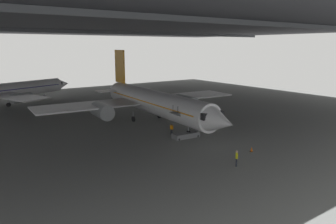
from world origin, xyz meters
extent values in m
plane|color=slate|center=(0.00, 0.00, 0.00)|extent=(110.00, 110.00, 0.00)
cube|color=#38383D|center=(0.00, 13.75, 16.87)|extent=(121.00, 99.00, 1.20)
cube|color=#4C4F54|center=(0.00, -11.00, 15.87)|extent=(115.50, 0.50, 0.70)
cube|color=#4C4F54|center=(0.00, 30.25, 15.87)|extent=(115.50, 0.50, 0.70)
cylinder|color=white|center=(0.28, 1.78, 3.56)|extent=(5.51, 29.43, 3.92)
cone|color=white|center=(-0.61, -14.59, 3.56)|extent=(4.10, 4.91, 3.85)
cube|color=black|center=(-0.48, -12.11, 4.05)|extent=(3.48, 2.92, 0.86)
cone|color=white|center=(1.17, 18.15, 3.95)|extent=(3.67, 6.45, 3.34)
cube|color=orange|center=(1.03, 15.68, 8.74)|extent=(0.47, 4.29, 6.42)
cube|color=white|center=(3.72, 14.46, 4.15)|extent=(5.16, 3.48, 0.16)
cube|color=white|center=(-1.77, 14.76, 4.15)|extent=(5.16, 3.48, 0.16)
cube|color=white|center=(10.69, 5.96, 3.17)|extent=(16.78, 8.02, 0.24)
cylinder|color=#9EA3A8|center=(8.61, 3.94, 2.48)|extent=(2.71, 5.23, 2.43)
cube|color=white|center=(-9.62, 7.07, 3.17)|extent=(16.78, 8.02, 0.24)
cylinder|color=#9EA3A8|center=(-7.77, 4.83, 2.48)|extent=(2.71, 5.23, 2.43)
cube|color=orange|center=(0.28, 1.78, 3.86)|extent=(5.47, 27.29, 0.16)
cylinder|color=#9EA3A8|center=(-0.26, -8.01, 1.25)|extent=(0.20, 0.20, 1.15)
cylinder|color=black|center=(-0.26, -8.01, 0.45)|extent=(0.35, 0.91, 0.90)
cylinder|color=#9EA3A8|center=(2.99, 4.49, 1.25)|extent=(0.20, 0.20, 1.15)
cylinder|color=black|center=(2.99, 4.49, 0.45)|extent=(0.35, 0.91, 0.90)
cylinder|color=#9EA3A8|center=(-2.13, 4.77, 1.25)|extent=(0.20, 0.20, 1.15)
cylinder|color=black|center=(-2.13, 4.77, 0.45)|extent=(0.35, 0.91, 0.90)
cube|color=slate|center=(-0.84, -8.16, 0.35)|extent=(4.00, 1.71, 0.70)
cube|color=slate|center=(-0.84, -8.16, 2.23)|extent=(3.71, 1.50, 3.15)
cube|color=slate|center=(-2.62, -8.06, 3.76)|extent=(1.17, 1.36, 0.12)
cylinder|color=black|center=(-2.66, -8.66, 4.26)|extent=(0.06, 0.06, 1.00)
cylinder|color=black|center=(-2.59, -7.47, 4.26)|extent=(0.06, 0.06, 1.00)
cylinder|color=black|center=(-2.48, -8.77, 0.15)|extent=(0.31, 0.14, 0.30)
cylinder|color=black|center=(-2.41, -7.38, 0.15)|extent=(0.31, 0.14, 0.30)
cylinder|color=black|center=(0.73, -8.95, 0.15)|extent=(0.31, 0.14, 0.30)
cylinder|color=black|center=(0.80, -7.55, 0.15)|extent=(0.31, 0.14, 0.30)
cylinder|color=#232838|center=(-3.25, -20.02, 0.44)|extent=(0.14, 0.14, 0.88)
cylinder|color=#232838|center=(-3.13, -19.88, 0.44)|extent=(0.14, 0.14, 0.88)
cube|color=yellow|center=(-3.19, -19.95, 1.19)|extent=(0.40, 0.42, 0.62)
cylinder|color=yellow|center=(-3.34, -20.13, 1.23)|extent=(0.09, 0.09, 0.59)
cylinder|color=yellow|center=(-3.04, -19.78, 1.23)|extent=(0.09, 0.09, 0.59)
sphere|color=beige|center=(-3.19, -19.95, 1.64)|extent=(0.24, 0.24, 0.24)
cylinder|color=#232838|center=(-1.59, -5.90, 0.41)|extent=(0.14, 0.14, 0.82)
cylinder|color=#232838|center=(-1.67, -5.74, 0.41)|extent=(0.14, 0.14, 0.82)
cube|color=orange|center=(-1.63, -5.82, 1.11)|extent=(0.35, 0.42, 0.58)
cylinder|color=orange|center=(-1.54, -6.03, 1.14)|extent=(0.09, 0.09, 0.55)
cylinder|color=orange|center=(-1.72, -5.61, 1.14)|extent=(0.09, 0.09, 0.55)
sphere|color=brown|center=(-1.63, -5.82, 1.53)|extent=(0.22, 0.22, 0.22)
cylinder|color=white|center=(-15.94, 34.92, 3.22)|extent=(23.59, 11.83, 3.23)
cone|color=white|center=(-3.38, 39.86, 3.22)|extent=(4.77, 4.37, 3.17)
cube|color=black|center=(-5.28, 39.11, 3.62)|extent=(3.11, 3.38, 0.71)
cube|color=white|center=(-16.50, 25.70, 2.89)|extent=(10.41, 14.72, 0.24)
cylinder|color=#9EA3A8|center=(-15.46, 27.85, 2.33)|extent=(4.64, 3.40, 2.00)
cube|color=navy|center=(-15.94, 34.92, 3.46)|extent=(21.98, 11.24, 0.16)
cylinder|color=#9EA3A8|center=(-8.42, 37.88, 1.25)|extent=(0.20, 0.20, 1.15)
cylinder|color=black|center=(-8.42, 37.88, 0.45)|extent=(0.95, 0.61, 0.90)
cylinder|color=#9EA3A8|center=(-17.31, 32.00, 1.25)|extent=(0.20, 0.20, 1.15)
cylinder|color=black|center=(-17.31, 32.00, 0.45)|extent=(0.95, 0.61, 0.90)
cube|color=black|center=(1.98, -17.61, 0.02)|extent=(0.36, 0.36, 0.04)
cone|color=orange|center=(1.98, -17.61, 0.32)|extent=(0.30, 0.30, 0.56)
camera|label=1|loc=(-27.86, -42.44, 12.65)|focal=34.26mm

